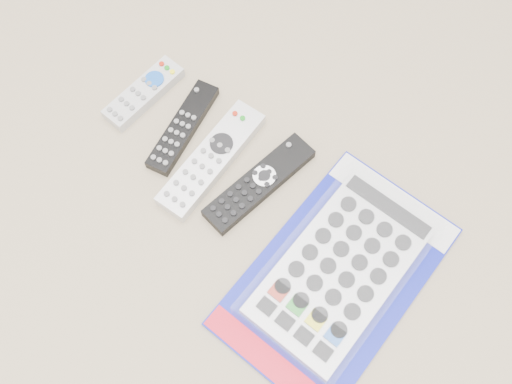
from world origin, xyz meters
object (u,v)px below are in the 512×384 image
Objects in this scene: remote_slim_black at (183,127)px; remote_large_black at (259,183)px; jumbo_remote_packaged at (340,270)px; remote_small_grey at (144,93)px; remote_silver_dvd at (211,159)px.

remote_large_black is (0.16, -0.01, 0.00)m from remote_slim_black.
remote_slim_black is 0.49× the size of jumbo_remote_packaged.
remote_small_grey and remote_large_black have the same top height.
remote_silver_dvd reaches higher than remote_small_grey.
remote_silver_dvd is at bearing -6.02° from remote_small_grey.
jumbo_remote_packaged is at bearing -19.04° from remote_slim_black.
remote_silver_dvd reaches higher than remote_slim_black.
remote_slim_black is 0.08m from remote_silver_dvd.
jumbo_remote_packaged reaches higher than remote_large_black.
jumbo_remote_packaged reaches higher than remote_silver_dvd.
remote_silver_dvd is (0.08, -0.02, 0.00)m from remote_slim_black.
remote_small_grey is at bearing 173.89° from jumbo_remote_packaged.
jumbo_remote_packaged is at bearing -3.76° from remote_large_black.
remote_small_grey is 0.85× the size of remote_slim_black.
remote_slim_black is at bearing -172.26° from remote_large_black.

